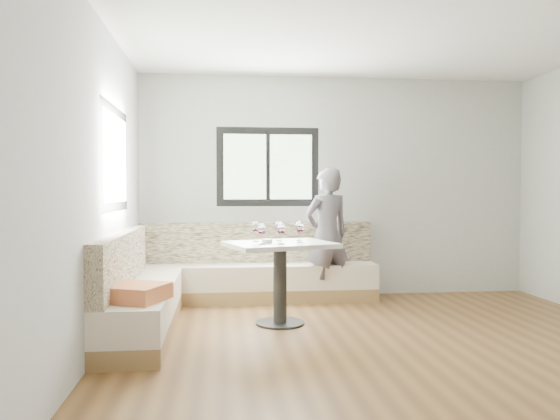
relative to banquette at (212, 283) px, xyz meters
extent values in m
cube|color=brown|center=(1.59, -1.61, -0.33)|extent=(5.00, 5.00, 0.01)
cube|color=white|center=(1.59, -1.61, 2.47)|extent=(5.00, 5.00, 0.01)
cube|color=#B7B7B2|center=(1.59, 0.89, 1.07)|extent=(5.00, 0.01, 2.80)
cube|color=#B7B7B2|center=(-0.91, -1.61, 1.07)|extent=(0.01, 5.00, 2.80)
cube|color=black|center=(0.69, 0.88, 1.32)|extent=(1.30, 0.02, 1.00)
cube|color=black|center=(-0.90, -0.71, 1.32)|extent=(0.02, 1.30, 1.00)
cube|color=olive|center=(0.54, 0.61, -0.25)|extent=(2.90, 0.55, 0.16)
cube|color=beige|center=(0.54, 0.61, -0.03)|extent=(2.90, 0.55, 0.29)
cube|color=beige|center=(0.54, 0.82, 0.37)|extent=(2.90, 0.14, 0.50)
cube|color=olive|center=(-0.63, -0.79, -0.25)|extent=(0.55, 2.25, 0.16)
cube|color=beige|center=(-0.63, -0.79, -0.03)|extent=(0.55, 2.25, 0.29)
cube|color=beige|center=(-0.84, -0.79, 0.37)|extent=(0.14, 2.25, 0.50)
cube|color=tan|center=(-0.59, -1.51, 0.18)|extent=(0.58, 0.58, 0.13)
cylinder|color=black|center=(0.69, -0.59, -0.32)|extent=(0.49, 0.49, 0.02)
cylinder|color=black|center=(0.69, -0.59, 0.06)|extent=(0.13, 0.13, 0.78)
cube|color=white|center=(0.69, -0.59, 0.47)|extent=(1.19, 1.04, 0.04)
imported|color=#585059|center=(1.37, 0.47, 0.48)|extent=(0.69, 0.57, 1.62)
cylinder|color=white|center=(0.55, -0.66, 0.52)|extent=(0.10, 0.10, 0.04)
sphere|color=black|center=(0.56, -0.65, 0.53)|extent=(0.02, 0.02, 0.02)
sphere|color=black|center=(0.54, -0.65, 0.53)|extent=(0.02, 0.02, 0.02)
sphere|color=black|center=(0.55, -0.68, 0.53)|extent=(0.02, 0.02, 0.02)
cylinder|color=white|center=(0.49, -0.81, 0.50)|extent=(0.07, 0.07, 0.01)
cylinder|color=white|center=(0.49, -0.81, 0.55)|extent=(0.01, 0.01, 0.09)
ellipsoid|color=white|center=(0.49, -0.81, 0.64)|extent=(0.09, 0.09, 0.11)
cylinder|color=#3E0514|center=(0.49, -0.81, 0.62)|extent=(0.06, 0.06, 0.02)
cylinder|color=white|center=(0.68, -0.78, 0.50)|extent=(0.07, 0.07, 0.01)
cylinder|color=white|center=(0.68, -0.78, 0.55)|extent=(0.01, 0.01, 0.09)
ellipsoid|color=white|center=(0.68, -0.78, 0.64)|extent=(0.09, 0.09, 0.11)
cylinder|color=#3E0514|center=(0.68, -0.78, 0.62)|extent=(0.06, 0.06, 0.02)
cylinder|color=white|center=(0.88, -0.64, 0.50)|extent=(0.07, 0.07, 0.01)
cylinder|color=white|center=(0.88, -0.64, 0.55)|extent=(0.01, 0.01, 0.09)
ellipsoid|color=white|center=(0.88, -0.64, 0.64)|extent=(0.09, 0.09, 0.11)
cylinder|color=#3E0514|center=(0.88, -0.64, 0.62)|extent=(0.06, 0.06, 0.02)
cylinder|color=white|center=(0.69, -0.45, 0.50)|extent=(0.07, 0.07, 0.01)
cylinder|color=white|center=(0.69, -0.45, 0.55)|extent=(0.01, 0.01, 0.09)
ellipsoid|color=white|center=(0.69, -0.45, 0.64)|extent=(0.09, 0.09, 0.11)
cylinder|color=#3E0514|center=(0.69, -0.45, 0.62)|extent=(0.06, 0.06, 0.02)
cylinder|color=white|center=(0.91, -0.43, 0.50)|extent=(0.07, 0.07, 0.01)
cylinder|color=white|center=(0.91, -0.43, 0.55)|extent=(0.01, 0.01, 0.09)
ellipsoid|color=white|center=(0.91, -0.43, 0.64)|extent=(0.09, 0.09, 0.11)
cylinder|color=#3E0514|center=(0.91, -0.43, 0.62)|extent=(0.06, 0.06, 0.02)
cylinder|color=white|center=(0.45, -0.50, 0.50)|extent=(0.07, 0.07, 0.01)
cylinder|color=white|center=(0.45, -0.50, 0.55)|extent=(0.01, 0.01, 0.09)
ellipsoid|color=white|center=(0.45, -0.50, 0.64)|extent=(0.09, 0.09, 0.11)
cylinder|color=#3E0514|center=(0.45, -0.50, 0.62)|extent=(0.06, 0.06, 0.02)
camera|label=1|loc=(0.09, -6.02, 1.01)|focal=35.00mm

